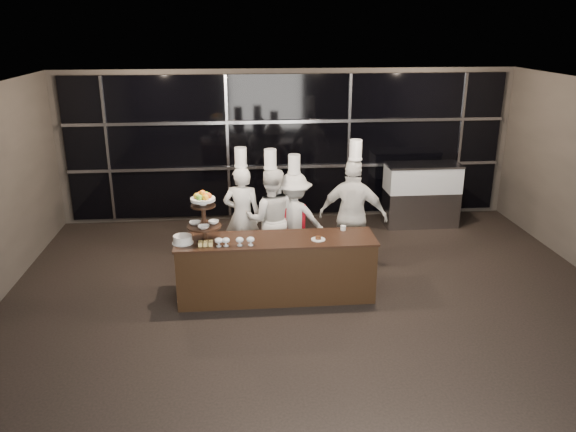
{
  "coord_description": "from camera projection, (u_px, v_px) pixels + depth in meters",
  "views": [
    {
      "loc": [
        -1.02,
        -5.97,
        3.82
      ],
      "look_at": [
        -0.31,
        1.73,
        1.15
      ],
      "focal_mm": 35.0,
      "sensor_mm": 36.0,
      "label": 1
    }
  ],
  "objects": [
    {
      "name": "chef_c",
      "position": [
        294.0,
        219.0,
        9.15
      ],
      "size": [
        1.1,
        0.76,
        1.86
      ],
      "color": "silver",
      "rests_on": "ground"
    },
    {
      "name": "compotes",
      "position": [
        234.0,
        240.0,
        7.67
      ],
      "size": [
        0.54,
        0.11,
        0.12
      ],
      "color": "silver",
      "rests_on": "buffet_counter"
    },
    {
      "name": "display_case",
      "position": [
        422.0,
        191.0,
        11.0
      ],
      "size": [
        1.43,
        0.63,
        1.24
      ],
      "color": "#A5A5AA",
      "rests_on": "ground"
    },
    {
      "name": "window_wall",
      "position": [
        289.0,
        146.0,
        11.11
      ],
      "size": [
        8.6,
        0.1,
        2.8
      ],
      "color": "black",
      "rests_on": "ground"
    },
    {
      "name": "layer_cake",
      "position": [
        183.0,
        239.0,
        7.78
      ],
      "size": [
        0.3,
        0.3,
        0.11
      ],
      "color": "white",
      "rests_on": "buffet_counter"
    },
    {
      "name": "chef_d",
      "position": [
        353.0,
        215.0,
        8.87
      ],
      "size": [
        1.17,
        0.8,
        2.15
      ],
      "color": "white",
      "rests_on": "ground"
    },
    {
      "name": "chef_b",
      "position": [
        271.0,
        218.0,
        8.97
      ],
      "size": [
        0.85,
        0.68,
        1.98
      ],
      "color": "white",
      "rests_on": "ground"
    },
    {
      "name": "small_plate",
      "position": [
        318.0,
        239.0,
        7.91
      ],
      "size": [
        0.2,
        0.2,
        0.05
      ],
      "color": "white",
      "rests_on": "buffet_counter"
    },
    {
      "name": "room",
      "position": [
        329.0,
        235.0,
        6.47
      ],
      "size": [
        10.0,
        10.0,
        10.0
      ],
      "color": "black",
      "rests_on": "ground"
    },
    {
      "name": "display_stand",
      "position": [
        203.0,
        213.0,
        7.73
      ],
      "size": [
        0.48,
        0.48,
        0.74
      ],
      "color": "black",
      "rests_on": "buffet_counter"
    },
    {
      "name": "buffet_counter",
      "position": [
        276.0,
        268.0,
        8.11
      ],
      "size": [
        2.84,
        0.74,
        0.92
      ],
      "color": "black",
      "rests_on": "ground"
    },
    {
      "name": "chef_cup",
      "position": [
        343.0,
        228.0,
        8.27
      ],
      "size": [
        0.08,
        0.08,
        0.07
      ],
      "primitive_type": "cylinder",
      "color": "white",
      "rests_on": "buffet_counter"
    },
    {
      "name": "pastry_squares",
      "position": [
        206.0,
        243.0,
        7.71
      ],
      "size": [
        0.2,
        0.13,
        0.05
      ],
      "color": "#FEDF7C",
      "rests_on": "buffet_counter"
    },
    {
      "name": "chef_a",
      "position": [
        242.0,
        215.0,
        9.09
      ],
      "size": [
        0.67,
        0.5,
        1.98
      ],
      "color": "white",
      "rests_on": "ground"
    }
  ]
}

